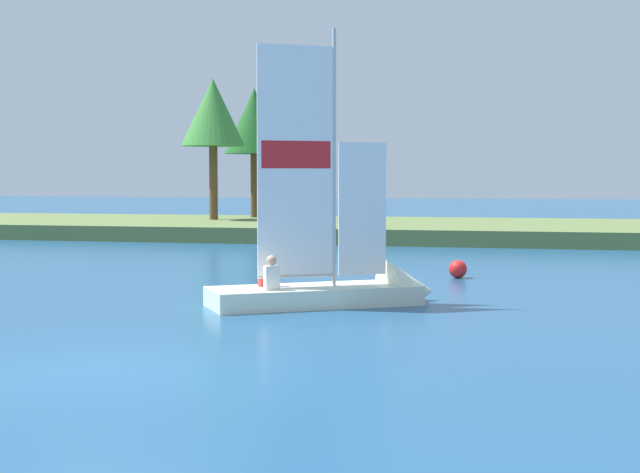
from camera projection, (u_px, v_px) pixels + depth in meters
ground_plane at (100, 372)px, 12.99m from camera, size 200.00×200.00×0.00m
shore_bank at (406, 230)px, 41.62m from camera, size 80.00×11.46×0.62m
shoreline_tree_left at (213, 113)px, 44.05m from camera, size 2.92×2.92×6.45m
shoreline_tree_midleft at (254, 122)px, 46.50m from camera, size 2.87×2.87×6.22m
sailboat at (352, 285)px, 19.89m from camera, size 4.82×3.77×6.09m
channel_buoy at (458, 269)px, 24.88m from camera, size 0.47×0.47×0.47m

